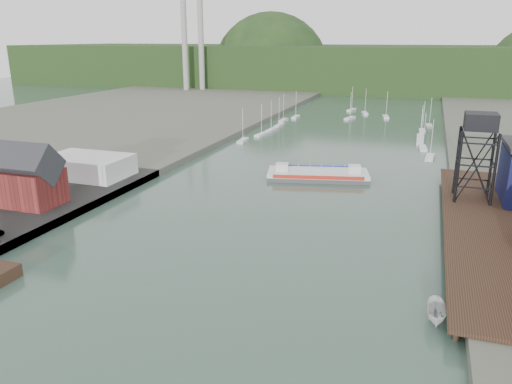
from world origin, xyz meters
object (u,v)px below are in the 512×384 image
Objects in this scene: lift_tower at (480,127)px; chain_ferry at (318,174)px; harbor_building at (26,181)px; motorboat at (436,313)px.

chain_ferry is (-31.62, 12.20, -14.71)m from lift_tower.
chain_ferry is (45.38, 40.20, -5.14)m from harbor_building.
chain_ferry is at bearing 113.40° from motorboat.
chain_ferry is 4.36× the size of motorboat.
lift_tower is 0.66× the size of chain_ferry.
lift_tower is at bearing 80.53° from motorboat.
harbor_building is 0.50× the size of chain_ferry.
motorboat is (71.00, -14.95, -5.01)m from harbor_building.
motorboat is (-6.00, -42.95, -14.57)m from lift_tower.
harbor_building is 72.73m from motorboat.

